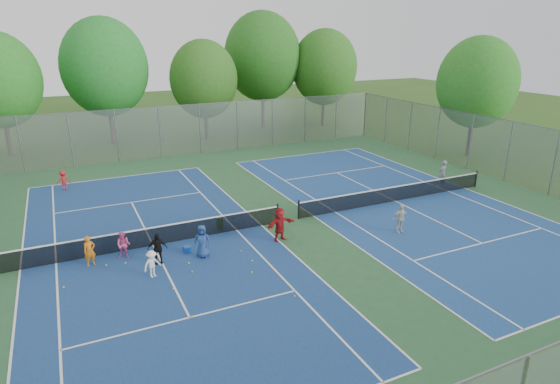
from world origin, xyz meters
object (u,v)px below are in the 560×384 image
Objects in this scene: ball_hopper at (219,223)px; instructor at (443,173)px; ball_crate at (187,249)px; net_right at (396,194)px; net_left at (152,237)px.

ball_hopper is 15.16m from instructor.
instructor is (17.31, 2.37, 0.70)m from ball_crate.
net_right is 40.59× the size of ball_crate.
ball_crate is at bearing -7.77° from instructor.
net_right is 12.81m from ball_crate.
ball_hopper is at bearing -13.65° from instructor.
net_right is 10.60m from ball_hopper.
ball_hopper is at bearing 40.75° from ball_crate.
net_left reaches higher than ball_crate.
net_left is 3.47m from ball_hopper.
instructor is (15.14, 0.51, 0.53)m from ball_hopper.
net_left is 1.00× the size of net_right.
instructor is (4.56, 1.07, 0.39)m from net_right.
ball_crate is (-12.74, -1.31, -0.32)m from net_right.
instructor is at bearing 3.29° from net_left.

